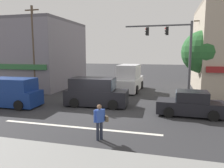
# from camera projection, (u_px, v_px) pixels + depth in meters

# --- Properties ---
(ground_plane) EXTENTS (120.00, 120.00, 0.00)m
(ground_plane) POSITION_uv_depth(u_px,v_px,m) (98.00, 111.00, 15.07)
(ground_plane) COLOR #2B2B2D
(lane_marking_stripe) EXTENTS (9.00, 0.24, 0.01)m
(lane_marking_stripe) POSITION_uv_depth(u_px,v_px,m) (77.00, 127.00, 11.72)
(lane_marking_stripe) COLOR silver
(lane_marking_stripe) RESTS_ON ground
(building_left_block) EXTENTS (10.88, 9.44, 7.52)m
(building_left_block) POSITION_uv_depth(u_px,v_px,m) (29.00, 54.00, 25.99)
(building_left_block) COLOR slate
(building_left_block) RESTS_ON ground
(street_tree) EXTENTS (3.85, 3.85, 5.95)m
(street_tree) POSITION_uv_depth(u_px,v_px,m) (203.00, 52.00, 19.51)
(street_tree) COLOR #4C3823
(street_tree) RESTS_ON ground
(utility_pole_near_left) EXTENTS (1.40, 0.22, 8.26)m
(utility_pole_near_left) POSITION_uv_depth(u_px,v_px,m) (34.00, 49.00, 20.60)
(utility_pole_near_left) COLOR brown
(utility_pole_near_left) RESTS_ON ground
(utility_pole_far_right) EXTENTS (1.40, 0.22, 7.38)m
(utility_pole_far_right) POSITION_uv_depth(u_px,v_px,m) (200.00, 54.00, 21.27)
(utility_pole_far_right) COLOR brown
(utility_pole_far_right) RESTS_ON ground
(traffic_light_mast) EXTENTS (4.89, 0.30, 6.20)m
(traffic_light_mast) POSITION_uv_depth(u_px,v_px,m) (176.00, 50.00, 15.98)
(traffic_light_mast) COLOR #47474C
(traffic_light_mast) RESTS_ON ground
(van_parked_curbside) EXTENTS (4.69, 2.23, 2.11)m
(van_parked_curbside) POSITION_uv_depth(u_px,v_px,m) (95.00, 93.00, 16.34)
(van_parked_curbside) COLOR black
(van_parked_curbside) RESTS_ON ground
(sedan_crossing_rightbound) EXTENTS (4.14, 1.96, 1.58)m
(sedan_crossing_rightbound) POSITION_uv_depth(u_px,v_px,m) (190.00, 105.00, 13.84)
(sedan_crossing_rightbound) COLOR black
(sedan_crossing_rightbound) RESTS_ON ground
(box_truck_waiting_far) EXTENTS (2.31, 5.63, 2.75)m
(box_truck_waiting_far) POSITION_uv_depth(u_px,v_px,m) (130.00, 79.00, 22.59)
(box_truck_waiting_far) COLOR silver
(box_truck_waiting_far) RESTS_ON ground
(van_crossing_center) EXTENTS (4.64, 2.13, 2.11)m
(van_crossing_center) POSITION_uv_depth(u_px,v_px,m) (11.00, 93.00, 16.18)
(van_crossing_center) COLOR navy
(van_crossing_center) RESTS_ON ground
(pedestrian_foreground_with_bag) EXTENTS (0.61, 0.55, 1.67)m
(pedestrian_foreground_with_bag) POSITION_uv_depth(u_px,v_px,m) (100.00, 120.00, 9.92)
(pedestrian_foreground_with_bag) COLOR #232838
(pedestrian_foreground_with_bag) RESTS_ON ground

